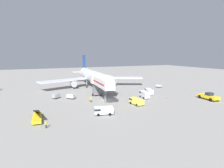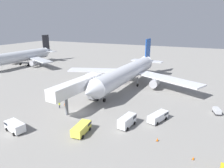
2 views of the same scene
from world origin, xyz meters
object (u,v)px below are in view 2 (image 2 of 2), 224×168
(service_van_near_left, at_px, (158,116))
(ground_crew_worker_midground, at_px, (59,105))
(baggage_cart_far_left, at_px, (56,89))
(service_van_far_center, at_px, (15,126))
(service_van_mid_center, at_px, (82,128))
(airplane_at_gate, at_px, (129,72))
(baggage_cart_near_right, at_px, (217,111))
(service_van_rear_right, at_px, (127,120))
(baggage_cart_rear_left, at_px, (63,93))
(safety_cone_charlie, at_px, (193,158))
(airplane_background, at_px, (22,56))
(safety_cone_bravo, at_px, (157,139))
(safety_cone_alpha, at_px, (65,104))
(jet_bridge, at_px, (80,86))

(service_van_near_left, xyz_separation_m, ground_crew_worker_midground, (-23.90, -3.51, -0.10))
(baggage_cart_far_left, bearing_deg, service_van_far_center, -69.67)
(baggage_cart_far_left, bearing_deg, service_van_mid_center, -40.28)
(airplane_at_gate, height_order, baggage_cart_near_right, airplane_at_gate)
(service_van_rear_right, relative_size, service_van_far_center, 1.02)
(baggage_cart_rear_left, distance_m, safety_cone_charlie, 39.12)
(ground_crew_worker_midground, xyz_separation_m, safety_cone_charlie, (31.73, -7.28, -0.68))
(baggage_cart_far_left, bearing_deg, airplane_background, 148.85)
(baggage_cart_rear_left, bearing_deg, service_van_near_left, -7.45)
(service_van_rear_right, bearing_deg, service_van_mid_center, -138.05)
(airplane_at_gate, relative_size, safety_cone_charlie, 88.24)
(airplane_background, bearing_deg, baggage_cart_rear_left, -30.91)
(safety_cone_bravo, bearing_deg, baggage_cart_near_right, 59.54)
(safety_cone_charlie, bearing_deg, airplane_background, 153.01)
(safety_cone_bravo, bearing_deg, safety_cone_alpha, 165.51)
(service_van_rear_right, distance_m, baggage_cart_rear_left, 24.76)
(service_van_far_center, bearing_deg, safety_cone_charlie, 9.30)
(jet_bridge, height_order, ground_crew_worker_midground, jet_bridge)
(airplane_at_gate, xyz_separation_m, baggage_cart_rear_left, (-13.84, -17.39, -3.96))
(ground_crew_worker_midground, bearing_deg, safety_cone_charlie, -12.92)
(service_van_rear_right, xyz_separation_m, service_van_mid_center, (-7.04, -6.33, -0.20))
(service_van_mid_center, bearing_deg, baggage_cart_near_right, 40.52)
(jet_bridge, height_order, service_van_near_left, jet_bridge)
(service_van_far_center, relative_size, airplane_background, 0.12)
(baggage_cart_near_right, bearing_deg, service_van_near_left, -141.64)
(service_van_far_center, bearing_deg, service_van_mid_center, 21.25)
(airplane_at_gate, bearing_deg, jet_bridge, -102.56)
(service_van_rear_right, bearing_deg, service_van_near_left, 43.09)
(service_van_mid_center, height_order, baggage_cart_far_left, service_van_mid_center)
(service_van_near_left, distance_m, baggage_cart_rear_left, 28.74)
(airplane_at_gate, height_order, safety_cone_charlie, airplane_at_gate)
(baggage_cart_near_right, bearing_deg, service_van_rear_right, -140.09)
(airplane_at_gate, height_order, jet_bridge, airplane_at_gate)
(safety_cone_alpha, height_order, safety_cone_charlie, safety_cone_alpha)
(service_van_near_left, relative_size, service_van_far_center, 1.18)
(service_van_near_left, distance_m, ground_crew_worker_midground, 24.16)
(baggage_cart_rear_left, distance_m, safety_cone_alpha, 6.90)
(service_van_rear_right, xyz_separation_m, safety_cone_alpha, (-18.56, 3.59, -0.93))
(safety_cone_bravo, xyz_separation_m, airplane_background, (-74.84, 38.48, 4.45))
(airplane_at_gate, relative_size, ground_crew_worker_midground, 27.44)
(service_van_near_left, xyz_separation_m, baggage_cart_far_left, (-33.01, 6.20, -0.19))
(ground_crew_worker_midground, distance_m, airplane_background, 60.07)
(safety_cone_charlie, relative_size, airplane_background, 0.01)
(baggage_cart_near_right, height_order, airplane_background, airplane_background)
(service_van_mid_center, relative_size, safety_cone_bravo, 7.76)
(airplane_at_gate, bearing_deg, safety_cone_charlie, -54.82)
(safety_cone_alpha, height_order, airplane_background, airplane_background)
(service_van_rear_right, height_order, safety_cone_bravo, service_van_rear_right)
(jet_bridge, height_order, safety_cone_alpha, jet_bridge)
(safety_cone_alpha, distance_m, safety_cone_bravo, 26.30)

